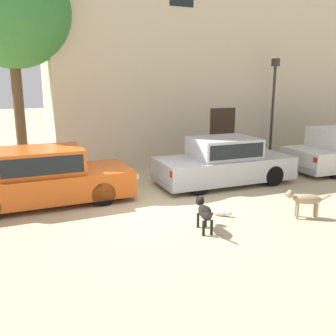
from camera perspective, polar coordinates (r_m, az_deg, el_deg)
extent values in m
plane|color=tan|center=(9.17, -2.19, -6.00)|extent=(80.00, 80.00, 0.00)
cube|color=#D15619|center=(9.77, -19.04, -2.53)|extent=(4.47, 1.93, 0.67)
cube|color=#D15619|center=(9.62, -19.58, 1.14)|extent=(2.08, 1.61, 0.62)
cube|color=black|center=(9.62, -19.59, 1.20)|extent=(1.92, 1.63, 0.43)
cube|color=#999BA0|center=(10.21, -6.64, -2.52)|extent=(0.17, 1.77, 0.20)
sphere|color=silver|center=(10.79, -7.66, 0.38)|extent=(0.20, 0.20, 0.20)
sphere|color=silver|center=(9.45, -5.24, -1.41)|extent=(0.20, 0.20, 0.20)
cylinder|color=black|center=(10.75, -12.30, -1.67)|extent=(0.62, 0.22, 0.62)
cylinder|color=black|center=(9.24, -10.31, -4.04)|extent=(0.62, 0.22, 0.62)
cube|color=#B2B5BA|center=(11.18, 8.89, 0.02)|extent=(4.16, 1.78, 0.68)
cube|color=#B2B5BA|center=(11.03, 8.82, 3.24)|extent=(1.92, 1.53, 0.60)
cube|color=black|center=(11.03, 8.83, 3.29)|extent=(1.76, 1.55, 0.42)
cube|color=#999BA0|center=(12.38, 17.10, -0.21)|extent=(0.13, 1.73, 0.20)
cube|color=#999BA0|center=(10.37, -1.02, -2.17)|extent=(0.13, 1.73, 0.20)
sphere|color=silver|center=(12.87, 15.38, 2.14)|extent=(0.20, 0.20, 0.20)
sphere|color=silver|center=(11.80, 19.45, 0.87)|extent=(0.20, 0.20, 0.20)
cube|color=red|center=(10.98, -2.43, 0.83)|extent=(0.04, 0.18, 0.18)
cube|color=red|center=(9.58, 0.57, -1.00)|extent=(0.04, 0.18, 0.18)
cylinder|color=black|center=(12.52, 11.99, 0.48)|extent=(0.63, 0.20, 0.63)
cylinder|color=black|center=(11.28, 16.35, -1.17)|extent=(0.63, 0.20, 0.63)
cylinder|color=black|center=(11.36, 1.42, -0.53)|extent=(0.63, 0.20, 0.63)
cylinder|color=black|center=(9.98, 4.93, -2.53)|extent=(0.63, 0.20, 0.63)
cube|color=#999BA0|center=(12.83, 19.87, 0.04)|extent=(0.12, 1.76, 0.20)
cube|color=red|center=(13.33, 17.81, 2.51)|extent=(0.04, 0.18, 0.18)
cube|color=red|center=(12.19, 22.43, 1.17)|extent=(0.04, 0.18, 0.18)
cylinder|color=black|center=(14.00, 20.54, 1.28)|extent=(0.63, 0.20, 0.63)
cube|color=beige|center=(18.26, 11.62, 17.89)|extent=(17.93, 6.09, 9.14)
cube|color=#38281E|center=(14.32, 8.62, 5.22)|extent=(1.10, 0.02, 2.10)
cylinder|color=black|center=(7.81, 4.79, -8.28)|extent=(0.06, 0.06, 0.32)
cylinder|color=black|center=(7.85, 6.00, -8.19)|extent=(0.06, 0.06, 0.32)
cylinder|color=black|center=(7.41, 5.67, -9.51)|extent=(0.06, 0.06, 0.32)
cylinder|color=black|center=(7.46, 6.94, -9.40)|extent=(0.06, 0.06, 0.32)
ellipsoid|color=black|center=(7.54, 5.89, -7.04)|extent=(0.36, 0.71, 0.27)
ellipsoid|color=black|center=(7.47, 6.01, -6.65)|extent=(0.29, 0.41, 0.15)
sphere|color=black|center=(7.87, 5.10, -5.26)|extent=(0.20, 0.20, 0.20)
cone|color=black|center=(7.97, 4.90, -5.13)|extent=(0.13, 0.13, 0.11)
cone|color=black|center=(7.83, 4.69, -4.68)|extent=(0.08, 0.08, 0.09)
cone|color=black|center=(7.86, 5.53, -4.62)|extent=(0.08, 0.08, 0.09)
cylinder|color=black|center=(7.13, 6.83, -7.61)|extent=(0.09, 0.21, 0.20)
cylinder|color=#997F60|center=(8.74, 19.89, -6.48)|extent=(0.06, 0.06, 0.38)
cylinder|color=#997F60|center=(8.91, 19.67, -6.09)|extent=(0.06, 0.06, 0.38)
cylinder|color=#997F60|center=(8.84, 22.56, -6.49)|extent=(0.06, 0.06, 0.38)
cylinder|color=#997F60|center=(9.00, 22.28, -6.11)|extent=(0.06, 0.06, 0.38)
ellipsoid|color=#997F60|center=(8.79, 21.25, -4.62)|extent=(0.67, 0.53, 0.24)
sphere|color=#997F60|center=(8.68, 18.84, -3.95)|extent=(0.18, 0.18, 0.18)
cone|color=#997F60|center=(8.66, 18.22, -4.02)|extent=(0.14, 0.14, 0.10)
cone|color=#997F60|center=(8.60, 18.94, -3.53)|extent=(0.09, 0.09, 0.08)
cone|color=#997F60|center=(8.70, 18.81, -3.33)|extent=(0.09, 0.09, 0.08)
cylinder|color=#997F60|center=(8.87, 23.81, -4.27)|extent=(0.21, 0.15, 0.17)
ellipsoid|color=beige|center=(8.55, 8.32, -7.06)|extent=(0.36, 0.37, 0.14)
sphere|color=beige|center=(8.49, 9.73, -7.12)|extent=(0.11, 0.11, 0.11)
cone|color=beige|center=(8.50, 9.80, -6.78)|extent=(0.05, 0.05, 0.04)
cone|color=beige|center=(8.45, 9.69, -6.90)|extent=(0.05, 0.05, 0.04)
cylinder|color=beige|center=(8.67, 6.54, -7.07)|extent=(0.14, 0.21, 0.04)
cylinder|color=#2D2B28|center=(14.58, 16.23, 8.06)|extent=(0.10, 0.10, 3.65)
cube|color=#2D2B28|center=(14.56, 16.74, 15.78)|extent=(0.22, 0.22, 0.28)
sphere|color=silver|center=(14.56, 16.74, 15.78)|extent=(0.18, 0.18, 0.18)
cylinder|color=brown|center=(12.57, -22.47, 7.22)|extent=(0.32, 0.32, 3.83)
ellipsoid|color=#337A38|center=(12.71, -23.87, 22.03)|extent=(3.63, 3.27, 3.45)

